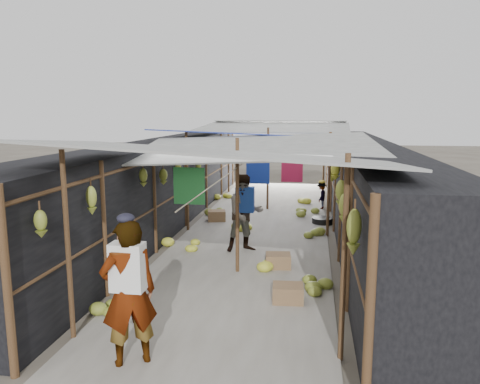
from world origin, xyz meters
The scene contains 14 objects.
ground centered at (0.00, 0.00, 0.00)m, with size 80.00×80.00×0.00m, color #6B6356.
aisle_slab centered at (0.00, 6.50, 0.01)m, with size 3.60×16.00×0.02m, color #9E998E.
stall_left centered at (-2.70, 6.50, 1.15)m, with size 1.40×15.00×2.30m, color black.
stall_right centered at (2.70, 6.50, 1.15)m, with size 1.40×15.00×2.30m, color black.
crate_near centered at (1.05, 1.68, 0.15)m, with size 0.50×0.40×0.30m, color olive.
crate_mid centered at (0.76, 3.36, 0.15)m, with size 0.49×0.39×0.29m, color olive.
crate_back centered at (-1.27, 7.14, 0.16)m, with size 0.49×0.40×0.31m, color olive.
black_basin centered at (1.70, 7.31, 0.09)m, with size 0.58×0.58×0.17m, color black.
vendor_elderly centered at (-0.76, -0.50, 0.92)m, with size 0.67×0.44×1.83m, color white.
shopper_blue centered at (-0.06, 4.41, 0.86)m, with size 0.84×0.65×1.73m, color navy.
vendor_seated centered at (1.70, 9.30, 0.44)m, with size 0.57×0.33×0.88m, color #554D49.
market_canopy centered at (0.03, 6.84, 2.41)m, with size 5.62×15.20×2.77m.
hanging_bananas centered at (0.01, 6.70, 1.66)m, with size 3.96×14.01×0.82m.
floor_bananas centered at (0.00, 5.50, 0.17)m, with size 4.11×10.57×0.36m.
Camera 1 is at (1.39, -5.58, 3.07)m, focal length 35.00 mm.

